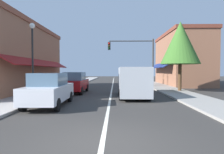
{
  "coord_description": "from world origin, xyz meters",
  "views": [
    {
      "loc": [
        0.33,
        -4.71,
        1.89
      ],
      "look_at": [
        0.02,
        13.73,
        1.26
      ],
      "focal_mm": 29.67,
      "sensor_mm": 36.0,
      "label": 1
    }
  ],
  "objects": [
    {
      "name": "parked_car_nearest_left",
      "position": [
        -3.18,
        5.08,
        0.88
      ],
      "size": [
        1.86,
        4.14,
        1.77
      ],
      "rotation": [
        0.0,
        0.0,
        0.02
      ],
      "color": "silver",
      "rests_on": "ground"
    },
    {
      "name": "street_lamp_left_near",
      "position": [
        -5.1,
        7.38,
        3.35
      ],
      "size": [
        0.36,
        0.36,
        5.01
      ],
      "color": "black",
      "rests_on": "ground"
    },
    {
      "name": "ground_plane",
      "position": [
        0.0,
        18.0,
        0.0
      ],
      "size": [
        80.0,
        80.0,
        0.0
      ],
      "primitive_type": "plane",
      "color": "#33302D"
    },
    {
      "name": "storefront_left_block",
      "position": [
        -9.16,
        12.0,
        3.13
      ],
      "size": [
        6.05,
        14.2,
        6.26
      ],
      "color": "#8E5B42",
      "rests_on": "ground"
    },
    {
      "name": "sidewalk_left",
      "position": [
        -5.5,
        18.0,
        0.06
      ],
      "size": [
        2.6,
        56.0,
        0.12
      ],
      "primitive_type": "cube",
      "color": "#A39E99",
      "rests_on": "ground"
    },
    {
      "name": "traffic_signal_mast_arm",
      "position": [
        2.92,
        17.18,
        3.88
      ],
      "size": [
        5.41,
        0.5,
        5.64
      ],
      "color": "#333333",
      "rests_on": "ground"
    },
    {
      "name": "sidewalk_right",
      "position": [
        5.5,
        18.0,
        0.06
      ],
      "size": [
        2.6,
        56.0,
        0.12
      ],
      "primitive_type": "cube",
      "color": "gray",
      "rests_on": "ground"
    },
    {
      "name": "van_in_lane",
      "position": [
        1.59,
        8.59,
        1.15
      ],
      "size": [
        2.01,
        5.18,
        2.12
      ],
      "rotation": [
        0.0,
        0.0,
        0.0
      ],
      "color": "#B2B7BC",
      "rests_on": "ground"
    },
    {
      "name": "tree_right_near",
      "position": [
        6.09,
        11.83,
        4.34
      ],
      "size": [
        3.41,
        3.41,
        6.24
      ],
      "color": "#4C331E",
      "rests_on": "ground"
    },
    {
      "name": "parked_car_second_left",
      "position": [
        -3.09,
        10.95,
        0.88
      ],
      "size": [
        1.82,
        4.12,
        1.77
      ],
      "rotation": [
        0.0,
        0.0,
        -0.01
      ],
      "color": "maroon",
      "rests_on": "ground"
    },
    {
      "name": "storefront_right_block",
      "position": [
        9.09,
        20.0,
        3.39
      ],
      "size": [
        5.91,
        10.2,
        6.77
      ],
      "color": "#8E5B42",
      "rests_on": "ground"
    },
    {
      "name": "lane_center_stripe",
      "position": [
        0.0,
        18.0,
        0.0
      ],
      "size": [
        0.14,
        52.0,
        0.01
      ],
      "primitive_type": "cube",
      "color": "silver",
      "rests_on": "ground"
    }
  ]
}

